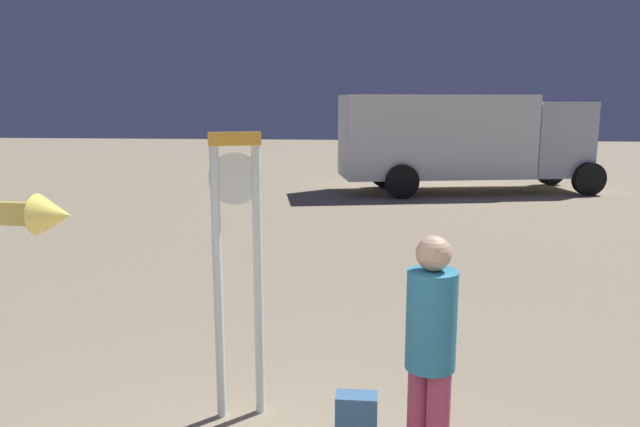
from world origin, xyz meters
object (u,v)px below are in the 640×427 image
at_px(backpack, 356,420).
at_px(box_truck_near, 461,138).
at_px(standing_clock, 237,249).
at_px(person_near_clock, 430,349).

xyz_separation_m(backpack, box_truck_near, (2.38, 13.35, 1.34)).
height_order(standing_clock, box_truck_near, box_truck_near).
height_order(standing_clock, person_near_clock, standing_clock).
distance_m(person_near_clock, box_truck_near, 13.89).
height_order(person_near_clock, box_truck_near, box_truck_near).
bearing_deg(standing_clock, box_truck_near, 75.64).
bearing_deg(person_near_clock, standing_clock, 152.02).
xyz_separation_m(standing_clock, backpack, (0.94, -0.35, -1.18)).
bearing_deg(backpack, standing_clock, 159.41).
height_order(backpack, box_truck_near, box_truck_near).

